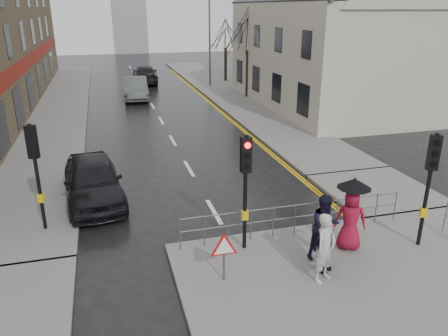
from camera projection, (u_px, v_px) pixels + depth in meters
ground at (240, 256)px, 12.52m from camera, size 120.00×120.00×0.00m
near_pavement at (409, 313)px, 10.08m from camera, size 10.00×9.00×0.14m
left_pavement at (60, 105)px, 31.66m from camera, size 4.00×44.00×0.14m
right_pavement at (224, 91)px, 36.72m from camera, size 4.00×40.00×0.14m
pavement_bridge_right at (377, 190)px, 16.84m from camera, size 4.00×4.20×0.14m
building_right_cream at (328, 37)px, 30.14m from camera, size 9.00×16.40×10.10m
traffic_signal_near_left at (246, 173)px, 11.90m from camera, size 0.28×0.27×3.40m
traffic_signal_near_right at (431, 171)px, 12.06m from camera, size 0.34×0.33×3.40m
traffic_signal_far_left at (35, 159)px, 13.01m from camera, size 0.34×0.33×3.40m
guard_railing_front at (295, 212)px, 13.25m from camera, size 7.14×0.04×1.00m
warning_sign at (224, 249)px, 10.87m from camera, size 0.80×0.07×1.35m
street_lamp at (208, 32)px, 37.66m from camera, size 1.83×0.25×8.00m
tree_near at (248, 30)px, 32.51m from camera, size 2.40×2.40×6.58m
tree_far at (226, 34)px, 40.11m from camera, size 2.40×2.40×5.64m
pedestrian_a at (325, 248)px, 10.88m from camera, size 0.80×0.71×1.85m
pedestrian_b at (325, 227)px, 11.89m from camera, size 1.01×0.85×1.87m
pedestrian_with_umbrella at (351, 212)px, 12.29m from camera, size 1.06×0.96×2.17m
pedestrian_d at (325, 244)px, 11.33m from camera, size 1.01×0.80×1.60m
car_parked at (93, 180)px, 15.78m from camera, size 2.38×5.00×1.65m
car_mid at (135, 88)px, 33.65m from camera, size 1.95×5.10×1.66m
car_far at (145, 75)px, 40.56m from camera, size 2.66×5.71×1.61m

